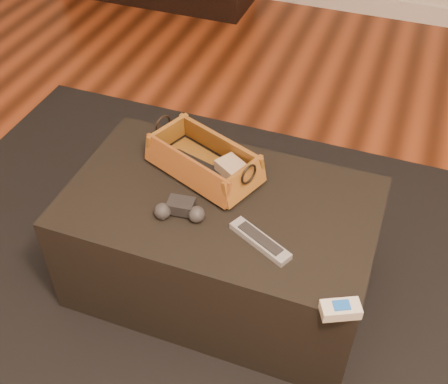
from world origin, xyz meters
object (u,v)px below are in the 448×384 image
(ottoman, at_px, (221,244))
(silver_remote, at_px, (260,241))
(wicker_basket, at_px, (204,161))
(tv_remote, at_px, (197,166))
(game_controller, at_px, (180,210))
(cream_gadget, at_px, (341,309))

(ottoman, bearing_deg, silver_remote, -36.88)
(ottoman, xyz_separation_m, wicker_basket, (-0.10, 0.11, 0.26))
(wicker_basket, bearing_deg, tv_remote, -164.98)
(wicker_basket, xyz_separation_m, game_controller, (0.01, -0.22, -0.02))
(tv_remote, xyz_separation_m, game_controller, (0.03, -0.21, 0.00))
(ottoman, xyz_separation_m, tv_remote, (-0.12, 0.11, 0.23))
(silver_remote, xyz_separation_m, cream_gadget, (0.27, -0.16, 0.01))
(tv_remote, height_order, cream_gadget, cream_gadget)
(game_controller, distance_m, cream_gadget, 0.57)
(tv_remote, relative_size, wicker_basket, 0.47)
(game_controller, bearing_deg, cream_gadget, -18.88)
(wicker_basket, bearing_deg, ottoman, -48.40)
(silver_remote, height_order, cream_gadget, cream_gadget)
(ottoman, distance_m, game_controller, 0.28)
(ottoman, distance_m, wicker_basket, 0.30)
(wicker_basket, height_order, cream_gadget, wicker_basket)
(wicker_basket, relative_size, silver_remote, 2.03)
(tv_remote, relative_size, cream_gadget, 1.75)
(silver_remote, bearing_deg, game_controller, 175.25)
(ottoman, relative_size, game_controller, 6.01)
(ottoman, distance_m, tv_remote, 0.28)
(ottoman, xyz_separation_m, game_controller, (-0.09, -0.11, 0.24))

